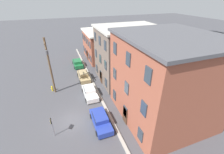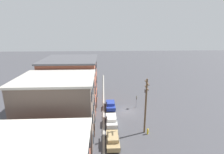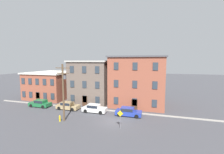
% 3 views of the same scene
% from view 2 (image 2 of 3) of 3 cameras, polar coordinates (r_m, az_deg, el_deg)
% --- Properties ---
extents(ground_plane, '(200.00, 200.00, 0.00)m').
position_cam_2_polar(ground_plane, '(35.62, 4.64, -11.14)').
color(ground_plane, '#424247').
extents(kerb_strip, '(56.00, 0.36, 0.16)m').
position_cam_2_polar(kerb_strip, '(35.31, -2.76, -11.21)').
color(kerb_strip, '#9E998E').
rests_on(kerb_strip, ground_plane).
extents(apartment_midblock, '(8.97, 10.66, 9.43)m').
position_cam_2_polar(apartment_midblock, '(27.11, -17.06, -9.61)').
color(apartment_midblock, '#66564C').
rests_on(apartment_midblock, ground_plane).
extents(apartment_far, '(11.26, 10.29, 10.35)m').
position_cam_2_polar(apartment_far, '(36.31, -13.02, -2.14)').
color(apartment_far, brown).
rests_on(apartment_far, ground_plane).
extents(car_tan, '(4.40, 1.92, 1.43)m').
position_cam_2_polar(car_tan, '(26.32, 0.24, -19.68)').
color(car_tan, tan).
rests_on(car_tan, ground_plane).
extents(car_white, '(4.40, 1.92, 1.43)m').
position_cam_2_polar(car_white, '(31.08, -0.14, -13.74)').
color(car_white, silver).
rests_on(car_white, ground_plane).
extents(car_blue, '(4.40, 1.92, 1.43)m').
position_cam_2_polar(car_blue, '(36.70, -0.46, -8.96)').
color(car_blue, '#233899').
rests_on(car_blue, ground_plane).
extents(caution_sign, '(0.90, 0.08, 2.66)m').
position_cam_2_polar(caution_sign, '(36.74, 7.96, -7.36)').
color(caution_sign, slate).
rests_on(caution_sign, ground_plane).
extents(utility_pole, '(2.40, 0.44, 8.86)m').
position_cam_2_polar(utility_pole, '(27.31, 10.96, -8.41)').
color(utility_pole, brown).
rests_on(utility_pole, ground_plane).
extents(fire_hydrant, '(0.24, 0.34, 0.96)m').
position_cam_2_polar(fire_hydrant, '(29.05, 11.58, -16.95)').
color(fire_hydrant, yellow).
rests_on(fire_hydrant, ground_plane).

